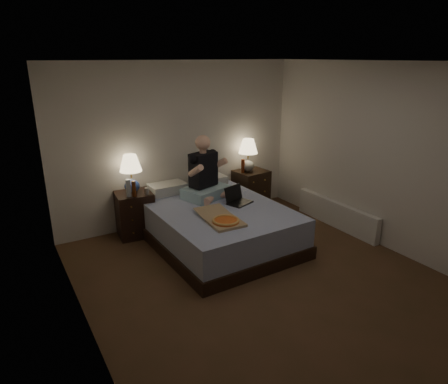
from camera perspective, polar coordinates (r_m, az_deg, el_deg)
floor at (r=4.95m, az=5.48°, el=-12.31°), size 4.00×4.50×0.00m
ceiling at (r=4.24m, az=6.58°, el=18.03°), size 4.00×4.50×0.00m
wall_back at (r=6.32m, az=-6.34°, el=6.85°), size 4.00×0.00×2.50m
wall_left at (r=3.66m, az=-20.08°, el=-3.19°), size 0.00×4.50×2.50m
wall_right at (r=5.82m, az=22.06°, el=4.54°), size 0.00×4.50×2.50m
bed at (r=5.70m, az=-1.14°, el=-4.64°), size 1.71×2.25×0.55m
nightstand_left at (r=6.06m, az=-12.59°, el=-3.10°), size 0.56×0.51×0.66m
nightstand_right at (r=6.98m, az=3.83°, el=0.35°), size 0.57×0.52×0.68m
lamp_left at (r=5.91m, az=-13.12°, el=2.56°), size 0.32×0.32×0.56m
lamp_right at (r=6.77m, az=3.45°, el=5.25°), size 0.41×0.41×0.56m
water_bottle at (r=5.78m, az=-13.49°, el=0.56°), size 0.07×0.07×0.25m
soda_can at (r=5.82m, az=-10.98°, el=0.11°), size 0.07×0.07×0.10m
beer_bottle_left at (r=5.76m, az=-12.75°, el=0.45°), size 0.06×0.06×0.23m
beer_bottle_right at (r=6.73m, az=2.72°, el=3.74°), size 0.06×0.06×0.23m
person at (r=5.82m, az=-2.64°, el=3.57°), size 0.78×0.69×0.93m
laptop at (r=5.67m, az=2.30°, el=-0.51°), size 0.41×0.38×0.24m
pizza_box at (r=5.00m, az=0.26°, el=-4.21°), size 0.44×0.78×0.08m
radiator at (r=6.50m, az=15.75°, el=-3.10°), size 0.10×1.60×0.40m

